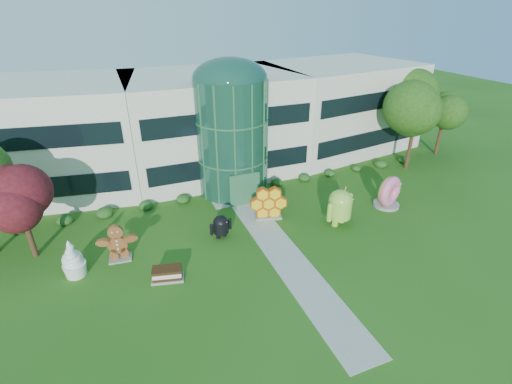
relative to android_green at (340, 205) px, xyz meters
name	(u,v)px	position (x,y,z in m)	size (l,w,h in m)	color
ground	(293,267)	(-5.59, -3.43, -1.65)	(140.00, 140.00, 0.00)	#215114
building	(213,122)	(-5.59, 14.57, 3.00)	(46.00, 15.00, 9.30)	beige
atrium	(232,138)	(-5.59, 8.57, 3.25)	(6.00, 6.00, 9.80)	#194738
walkway	(280,249)	(-5.59, -1.43, -1.63)	(2.40, 20.00, 0.04)	#9E9E93
tree_red	(24,217)	(-21.09, 4.07, 1.35)	(4.00, 4.00, 6.00)	#3F0C14
trees_backdrop	(228,142)	(-5.59, 9.57, 2.55)	(52.00, 8.00, 8.40)	#1B4210
android_green	(340,205)	(0.00, 0.00, 0.00)	(2.91, 1.94, 3.30)	#91C940
android_black	(221,225)	(-8.87, 1.59, -0.64)	(1.77, 1.19, 2.01)	black
donut	(388,191)	(5.27, 0.88, -0.29)	(2.62, 1.26, 2.73)	#E15585
gingerbread	(117,242)	(-15.84, 1.57, -0.33)	(2.86, 1.10, 2.64)	brown
ice_cream_sandwich	(167,274)	(-13.28, -1.65, -1.22)	(1.93, 0.96, 0.86)	black
honeycomb	(268,204)	(-4.63, 2.82, -0.45)	(3.06, 1.09, 2.40)	yellow
froyo	(72,258)	(-18.49, 0.89, -0.38)	(1.48, 1.48, 2.55)	white
cupcake	(73,262)	(-18.56, 1.22, -0.85)	(1.33, 1.33, 1.60)	white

